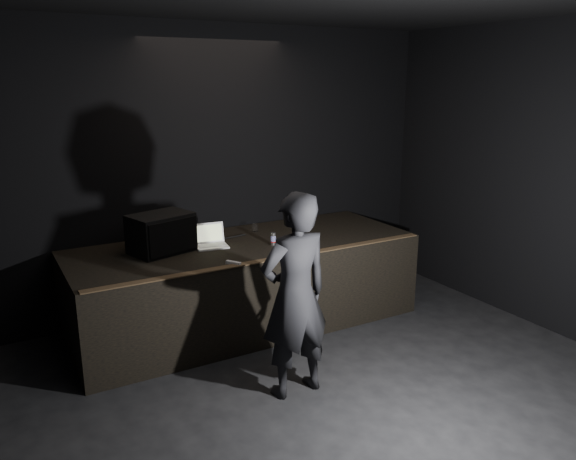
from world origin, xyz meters
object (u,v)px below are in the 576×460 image
(stage_monitor, at_px, (162,233))
(beer_can, at_px, (273,239))
(person, at_px, (295,296))
(laptop, at_px, (210,240))
(stage_riser, at_px, (245,283))

(stage_monitor, distance_m, beer_can, 1.25)
(stage_monitor, height_order, beer_can, stage_monitor)
(person, bearing_deg, laptop, -89.20)
(stage_riser, relative_size, laptop, 10.08)
(person, bearing_deg, beer_can, -113.56)
(stage_monitor, height_order, person, person)
(beer_can, relative_size, person, 0.08)
(stage_monitor, distance_m, laptop, 0.57)
(stage_riser, xyz_separation_m, beer_can, (0.25, -0.25, 0.57))
(stage_riser, height_order, laptop, laptop)
(stage_riser, bearing_deg, beer_can, -44.49)
(laptop, bearing_deg, stage_monitor, -174.98)
(person, bearing_deg, stage_riser, -102.31)
(stage_riser, xyz_separation_m, stage_monitor, (-0.93, 0.13, 0.71))
(person, bearing_deg, stage_monitor, -72.23)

